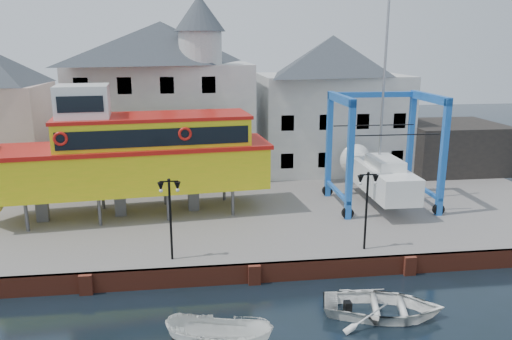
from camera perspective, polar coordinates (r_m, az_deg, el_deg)
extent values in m
plane|color=black|center=(25.26, -0.20, -12.83)|extent=(140.00, 140.00, 0.00)
cube|color=slate|center=(35.20, -2.46, -4.00)|extent=(44.00, 22.00, 1.00)
cube|color=maroon|center=(25.15, -0.24, -11.69)|extent=(44.00, 0.25, 1.00)
cube|color=maroon|center=(25.37, -18.86, -12.27)|extent=(0.60, 0.36, 1.00)
cube|color=maroon|center=(25.00, -0.19, -11.86)|extent=(0.60, 0.36, 1.00)
cube|color=maroon|center=(27.09, 17.14, -10.39)|extent=(0.60, 0.36, 1.00)
cube|color=#B8B8B8|center=(41.32, -10.42, 5.64)|extent=(14.00, 8.00, 9.00)
pyramid|color=#31393E|center=(40.89, -10.81, 14.12)|extent=(14.00, 8.00, 3.20)
cube|color=black|center=(38.69, -18.66, 0.16)|extent=(1.00, 0.08, 1.20)
cube|color=black|center=(38.21, -14.25, 0.31)|extent=(1.00, 0.08, 1.20)
cube|color=black|center=(37.96, -9.75, 0.45)|extent=(1.00, 0.08, 1.20)
cube|color=black|center=(37.95, -5.22, 0.60)|extent=(1.00, 0.08, 1.20)
cube|color=black|center=(38.12, -19.01, 4.54)|extent=(1.00, 0.08, 1.20)
cube|color=black|center=(37.63, -14.52, 4.75)|extent=(1.00, 0.08, 1.20)
cube|color=black|center=(37.37, -9.94, 4.93)|extent=(1.00, 0.08, 1.20)
cube|color=black|center=(37.36, -5.32, 5.07)|extent=(1.00, 0.08, 1.20)
cube|color=black|center=(37.77, -19.38, 9.03)|extent=(1.00, 0.08, 1.20)
cube|color=black|center=(37.28, -14.81, 9.30)|extent=(1.00, 0.08, 1.20)
cube|color=black|center=(37.02, -10.14, 9.51)|extent=(1.00, 0.08, 1.20)
cube|color=black|center=(37.00, -5.43, 9.67)|extent=(1.00, 0.08, 1.20)
cylinder|color=#B8B8B8|center=(38.44, -6.38, 13.69)|extent=(3.20, 3.20, 2.40)
cone|color=#31393E|center=(38.50, -6.49, 17.41)|extent=(3.80, 3.80, 2.60)
cube|color=#B8B8B8|center=(43.47, 8.48, 5.46)|extent=(12.00, 8.00, 8.00)
pyramid|color=#31393E|center=(43.00, 8.76, 12.86)|extent=(12.00, 8.00, 3.20)
cube|color=black|center=(39.10, 3.57, 1.04)|extent=(1.00, 0.08, 1.20)
cube|color=black|center=(39.77, 7.82, 1.16)|extent=(1.00, 0.08, 1.20)
cube|color=black|center=(40.65, 11.90, 1.26)|extent=(1.00, 0.08, 1.20)
cube|color=black|center=(41.73, 15.80, 1.36)|extent=(1.00, 0.08, 1.20)
cube|color=black|center=(38.53, 3.64, 5.38)|extent=(1.00, 0.08, 1.20)
cube|color=black|center=(39.21, 7.96, 5.43)|extent=(1.00, 0.08, 1.20)
cube|color=black|center=(40.11, 12.12, 5.45)|extent=(1.00, 0.08, 1.20)
cube|color=black|center=(41.20, 16.08, 5.43)|extent=(1.00, 0.08, 1.20)
cube|color=black|center=(45.77, 21.23, 2.54)|extent=(8.00, 7.00, 4.00)
cylinder|color=black|center=(25.04, -9.73, -5.82)|extent=(0.12, 0.12, 4.00)
cube|color=black|center=(24.42, -9.93, -1.29)|extent=(0.90, 0.06, 0.06)
sphere|color=black|center=(24.40, -9.93, -1.13)|extent=(0.16, 0.16, 0.16)
cone|color=black|center=(24.51, -10.83, -1.93)|extent=(0.32, 0.32, 0.45)
sphere|color=white|center=(24.56, -10.82, -2.33)|extent=(0.18, 0.18, 0.18)
cone|color=black|center=(24.48, -8.97, -1.87)|extent=(0.32, 0.32, 0.45)
sphere|color=white|center=(24.53, -8.95, -2.27)|extent=(0.18, 0.18, 0.18)
cylinder|color=black|center=(26.52, 12.47, -4.80)|extent=(0.12, 0.12, 4.00)
cube|color=black|center=(25.94, 12.71, -0.52)|extent=(0.90, 0.06, 0.06)
sphere|color=black|center=(25.92, 12.72, -0.37)|extent=(0.16, 0.16, 0.16)
cone|color=black|center=(25.87, 11.85, -1.12)|extent=(0.32, 0.32, 0.45)
sphere|color=white|center=(25.92, 11.83, -1.51)|extent=(0.18, 0.18, 0.18)
cone|color=black|center=(26.14, 13.50, -1.06)|extent=(0.32, 0.32, 0.45)
sphere|color=white|center=(26.19, 13.48, -1.44)|extent=(0.18, 0.18, 0.18)
cylinder|color=#59595E|center=(31.62, -24.74, -4.88)|extent=(0.22, 0.22, 1.72)
cylinder|color=#59595E|center=(34.62, -23.75, -3.18)|extent=(0.22, 0.22, 1.72)
cylinder|color=#59595E|center=(31.02, -17.45, -4.55)|extent=(0.22, 0.22, 1.72)
cylinder|color=#59595E|center=(34.08, -17.10, -2.85)|extent=(0.22, 0.22, 1.72)
cylinder|color=#59595E|center=(30.94, -10.02, -4.14)|extent=(0.22, 0.22, 1.72)
cylinder|color=#59595E|center=(34.01, -10.35, -2.48)|extent=(0.22, 0.22, 1.72)
cylinder|color=#59595E|center=(31.38, -2.67, -3.67)|extent=(0.22, 0.22, 1.72)
cylinder|color=#59595E|center=(34.41, -3.66, -2.07)|extent=(0.22, 0.22, 1.72)
cube|color=#59595E|center=(33.00, -23.24, -3.95)|extent=(0.74, 0.64, 1.72)
cube|color=#59595E|center=(32.47, -15.25, -3.56)|extent=(0.74, 0.64, 1.72)
cube|color=#59595E|center=(32.59, -7.17, -3.09)|extent=(0.74, 0.64, 1.72)
cube|color=#D1D414|center=(31.88, -13.44, 0.19)|extent=(16.42, 5.96, 2.52)
cube|color=red|center=(31.58, -13.58, 2.62)|extent=(16.78, 6.18, 0.25)
cube|color=#D1D414|center=(31.45, -11.58, 4.17)|extent=(11.81, 5.04, 1.84)
cube|color=black|center=(29.49, -11.45, 3.63)|extent=(10.96, 1.17, 1.03)
cube|color=black|center=(33.39, -11.70, 4.83)|extent=(10.96, 1.17, 1.03)
cube|color=red|center=(31.29, -11.67, 6.01)|extent=(12.05, 5.18, 0.21)
cube|color=white|center=(31.33, -19.16, 7.27)|extent=(3.27, 3.27, 2.09)
cube|color=black|center=(29.81, -19.45, 7.10)|extent=(2.50, 0.31, 0.92)
torus|color=red|center=(29.71, -21.46, 3.34)|extent=(0.82, 0.24, 0.80)
torus|color=red|center=(29.51, -8.11, 4.12)|extent=(0.82, 0.24, 0.80)
cube|color=#1859A7|center=(30.46, 10.70, 1.00)|extent=(0.37, 0.37, 7.31)
cylinder|color=black|center=(31.36, 10.42, -4.86)|extent=(0.73, 0.27, 0.73)
cube|color=#1859A7|center=(35.02, 8.34, 2.80)|extent=(0.37, 0.37, 7.31)
cylinder|color=black|center=(35.80, 8.15, -2.37)|extent=(0.73, 0.27, 0.73)
cube|color=#1859A7|center=(32.72, 20.61, 1.23)|extent=(0.37, 0.37, 7.31)
cylinder|color=black|center=(33.56, 20.13, -4.25)|extent=(0.73, 0.27, 0.73)
cube|color=#1859A7|center=(36.99, 17.21, 2.92)|extent=(0.37, 0.37, 7.31)
cylinder|color=black|center=(37.74, 16.85, -1.98)|extent=(0.73, 0.27, 0.73)
cube|color=#1859A7|center=(32.18, 9.69, 8.02)|extent=(0.41, 5.23, 0.51)
cube|color=#1859A7|center=(33.37, 9.26, -2.42)|extent=(0.31, 5.23, 0.22)
cube|color=#1859A7|center=(34.32, 19.27, 7.81)|extent=(0.41, 5.23, 0.51)
cube|color=#1859A7|center=(35.44, 18.47, -2.00)|extent=(0.31, 5.23, 0.22)
cube|color=#1859A7|center=(35.40, 13.21, 8.39)|extent=(6.27, 0.42, 0.37)
cube|color=white|center=(34.07, 14.09, -0.86)|extent=(2.48, 7.86, 1.67)
cone|color=white|center=(38.31, 11.65, 0.92)|extent=(2.42, 1.69, 2.40)
cube|color=#59595E|center=(34.40, 13.97, -2.80)|extent=(0.27, 1.88, 0.73)
cube|color=white|center=(33.33, 14.52, 0.81)|extent=(1.70, 3.15, 0.63)
cylinder|color=#99999E|center=(33.52, 14.45, 10.30)|extent=(0.16, 0.16, 11.49)
cube|color=black|center=(31.69, 15.63, 3.89)|extent=(5.67, 0.17, 0.05)
cube|color=black|center=(35.14, 13.32, 5.00)|extent=(5.67, 0.17, 0.05)
imported|color=white|center=(23.33, 14.26, -15.76)|extent=(5.91, 4.85, 1.07)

